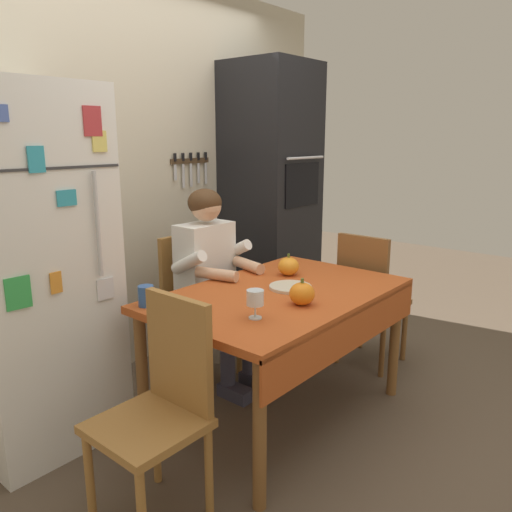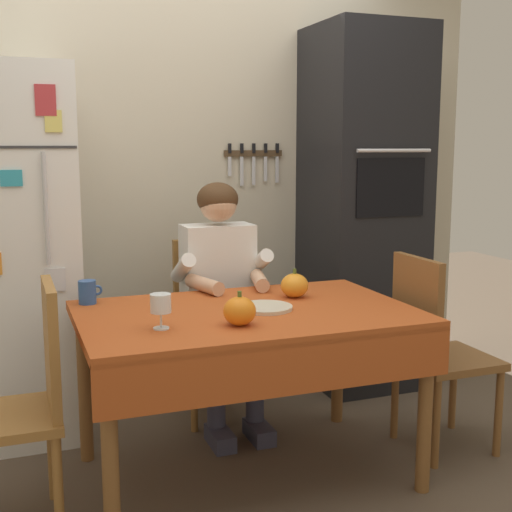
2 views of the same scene
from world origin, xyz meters
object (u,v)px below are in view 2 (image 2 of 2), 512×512
refrigerator (4,255)px  coffee_mug (88,292)px  chair_behind_person (212,318)px  chair_left_side (25,396)px  chair_right_side (434,345)px  wine_glass (161,305)px  wall_oven (363,210)px  pumpkin_medium (295,285)px  serving_tray (265,308)px  dining_table (248,331)px  seated_person (222,284)px  pumpkin_large (240,311)px

refrigerator → coffee_mug: (0.34, -0.50, -0.11)m
refrigerator → chair_behind_person: (1.02, -0.09, -0.39)m
chair_left_side → chair_behind_person: bearing=41.4°
refrigerator → chair_behind_person: 1.10m
refrigerator → chair_right_side: 2.11m
coffee_mug → wine_glass: wine_glass is taller
wall_oven → pumpkin_medium: (-0.76, -0.74, -0.25)m
chair_left_side → serving_tray: size_ratio=3.98×
chair_behind_person → chair_right_side: size_ratio=1.00×
dining_table → coffee_mug: (-0.61, 0.38, 0.14)m
chair_behind_person → seated_person: seated_person is taller
wall_oven → dining_table: wall_oven is taller
refrigerator → pumpkin_medium: refrigerator is taller
refrigerator → chair_behind_person: bearing=-5.0°
refrigerator → dining_table: size_ratio=1.29×
coffee_mug → pumpkin_large: 0.77m
wall_oven → seated_person: 1.07m
dining_table → pumpkin_medium: bearing=31.8°
dining_table → serving_tray: size_ratio=5.99×
chair_right_side → wine_glass: (-1.30, -0.10, 0.32)m
chair_right_side → coffee_mug: (-1.51, 0.42, 0.28)m
chair_left_side → chair_right_side: size_ratio=1.00×
pumpkin_medium → chair_behind_person: bearing=109.2°
refrigerator → dining_table: bearing=-42.9°
refrigerator → chair_behind_person: refrigerator is taller
seated_person → chair_behind_person: bearing=90.0°
chair_behind_person → seated_person: (-0.00, -0.19, 0.23)m
refrigerator → chair_right_side: size_ratio=1.94×
serving_tray → coffee_mug: bearing=151.8°
dining_table → pumpkin_large: pumpkin_large is taller
chair_behind_person → pumpkin_medium: 0.71m
seated_person → pumpkin_large: 0.82m
dining_table → coffee_mug: size_ratio=13.36×
chair_behind_person → seated_person: 0.29m
wall_oven → dining_table: bearing=-138.7°
seated_person → serving_tray: size_ratio=5.33×
pumpkin_medium → dining_table: bearing=-148.2°
refrigerator → coffee_mug: bearing=-56.2°
wall_oven → chair_right_side: (-0.15, -0.96, -0.54)m
coffee_mug → chair_left_side: bearing=-122.8°
chair_left_side → chair_right_side: 1.80m
dining_table → wine_glass: size_ratio=10.32×
coffee_mug → dining_table: bearing=-31.8°
chair_behind_person → chair_left_side: same height
wine_glass → serving_tray: (0.48, 0.15, -0.09)m
seated_person → refrigerator: bearing=164.8°
dining_table → serving_tray: serving_tray is taller
refrigerator → chair_right_side: refrigerator is taller
refrigerator → pumpkin_medium: 1.43m
chair_right_side → pumpkin_large: 1.06m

